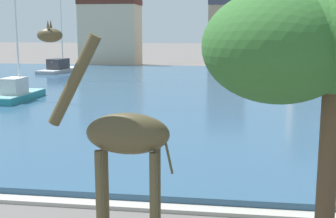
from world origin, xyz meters
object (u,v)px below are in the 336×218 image
object	(u,v)px
sailboat_teal	(20,95)
shade_tree	(331,41)
giraffe_statue	(121,138)
sailboat_grey	(63,69)

from	to	relation	value
sailboat_teal	shade_tree	distance (m)	25.77
giraffe_statue	sailboat_grey	size ratio (longest dim) A/B	0.63
giraffe_statue	shade_tree	world-z (taller)	shade_tree
sailboat_grey	sailboat_teal	bearing A→B (deg)	-76.78
sailboat_teal	sailboat_grey	distance (m)	20.45
giraffe_statue	shade_tree	distance (m)	4.99
sailboat_teal	sailboat_grey	bearing A→B (deg)	103.22
sailboat_teal	shade_tree	bearing A→B (deg)	-49.11
giraffe_statue	shade_tree	xyz separation A→B (m)	(4.48, 0.25, 2.18)
giraffe_statue	sailboat_teal	bearing A→B (deg)	122.00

